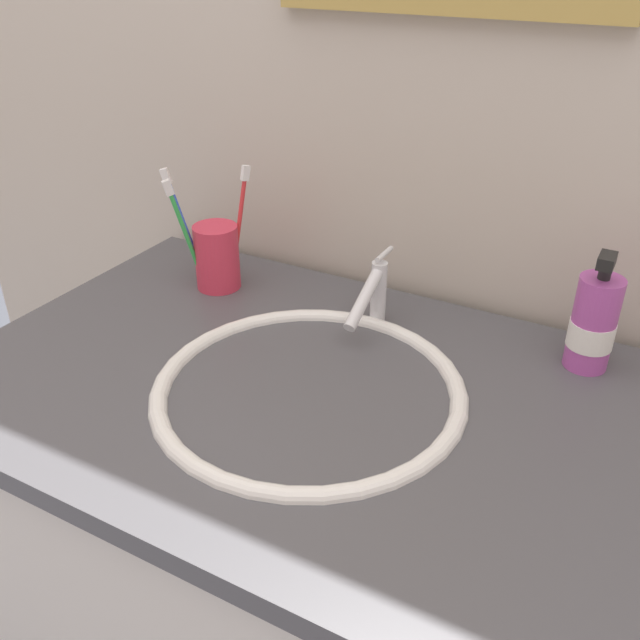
{
  "coord_description": "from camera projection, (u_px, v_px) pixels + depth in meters",
  "views": [
    {
      "loc": [
        0.34,
        -0.64,
        1.42
      ],
      "look_at": [
        -0.02,
        0.02,
        0.99
      ],
      "focal_mm": 38.48,
      "sensor_mm": 36.0,
      "label": 1
    }
  ],
  "objects": [
    {
      "name": "faucet",
      "position": [
        374.0,
        292.0,
        1.01
      ],
      "size": [
        0.02,
        0.14,
        0.11
      ],
      "color": "silver",
      "rests_on": "sink_basin"
    },
    {
      "name": "sink_basin",
      "position": [
        309.0,
        412.0,
        0.9
      ],
      "size": [
        0.41,
        0.41,
        0.11
      ],
      "color": "white",
      "rests_on": "vanity_counter"
    },
    {
      "name": "toothbrush_green",
      "position": [
        184.0,
        229.0,
        1.07
      ],
      "size": [
        0.04,
        0.05,
        0.19
      ],
      "color": "green",
      "rests_on": "toothbrush_cup"
    },
    {
      "name": "toothbrush_red",
      "position": [
        240.0,
        218.0,
        1.1
      ],
      "size": [
        0.03,
        0.05,
        0.19
      ],
      "color": "red",
      "rests_on": "toothbrush_cup"
    },
    {
      "name": "toothbrush_blue",
      "position": [
        183.0,
        221.0,
        1.09
      ],
      "size": [
        0.06,
        0.03,
        0.2
      ],
      "color": "blue",
      "rests_on": "toothbrush_cup"
    },
    {
      "name": "tiled_wall_back",
      "position": [
        442.0,
        98.0,
        1.0
      ],
      "size": [
        2.22,
        0.04,
        2.4
      ],
      "primitive_type": "cube",
      "color": "beige",
      "rests_on": "ground"
    },
    {
      "name": "toothbrush_cup",
      "position": [
        217.0,
        257.0,
        1.12
      ],
      "size": [
        0.07,
        0.07,
        0.11
      ],
      "primitive_type": "cylinder",
      "color": "#D8334C",
      "rests_on": "vanity_counter"
    },
    {
      "name": "vanity_counter",
      "position": [
        327.0,
        617.0,
        1.11
      ],
      "size": [
        1.02,
        0.61,
        0.9
      ],
      "color": "silver",
      "rests_on": "ground"
    },
    {
      "name": "soap_dispenser",
      "position": [
        593.0,
        324.0,
        0.91
      ],
      "size": [
        0.06,
        0.06,
        0.17
      ],
      "color": "#B24CA5",
      "rests_on": "vanity_counter"
    }
  ]
}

